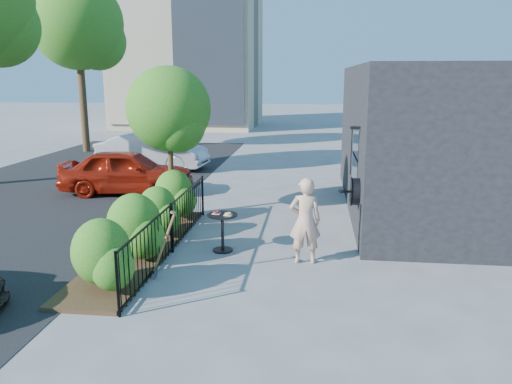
# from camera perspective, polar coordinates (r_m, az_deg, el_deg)

# --- Properties ---
(ground) EXTENTS (120.00, 120.00, 0.00)m
(ground) POSITION_cam_1_polar(r_m,az_deg,el_deg) (10.71, -1.71, -7.22)
(ground) COLOR gray
(ground) RESTS_ON ground
(shop_building) EXTENTS (6.22, 9.00, 4.00)m
(shop_building) POSITION_cam_1_polar(r_m,az_deg,el_deg) (15.08, 22.21, 5.57)
(shop_building) COLOR black
(shop_building) RESTS_ON ground
(fence) EXTENTS (0.05, 6.05, 1.10)m
(fence) POSITION_cam_1_polar(r_m,az_deg,el_deg) (10.85, -9.61, -4.02)
(fence) COLOR black
(fence) RESTS_ON ground
(planting_bed) EXTENTS (1.30, 6.00, 0.08)m
(planting_bed) POSITION_cam_1_polar(r_m,az_deg,el_deg) (11.22, -12.97, -6.39)
(planting_bed) COLOR #382616
(planting_bed) RESTS_ON ground
(shrubs) EXTENTS (1.10, 5.60, 1.24)m
(shrubs) POSITION_cam_1_polar(r_m,az_deg,el_deg) (11.08, -12.48, -3.03)
(shrubs) COLOR #286316
(shrubs) RESTS_ON ground
(patio_tree) EXTENTS (2.20, 2.20, 3.94)m
(patio_tree) POSITION_cam_1_polar(r_m,az_deg,el_deg) (13.27, -9.71, 8.77)
(patio_tree) COLOR #3F2B19
(patio_tree) RESTS_ON ground
(street) EXTENTS (9.00, 30.00, 0.01)m
(street) POSITION_cam_1_polar(r_m,az_deg,el_deg) (15.92, -25.76, -1.74)
(street) COLOR black
(street) RESTS_ON ground
(street_tree_far) EXTENTS (4.40, 4.40, 8.28)m
(street_tree_far) POSITION_cam_1_polar(r_m,az_deg,el_deg) (26.58, -19.63, 17.10)
(street_tree_far) COLOR #3F2B19
(street_tree_far) RESTS_ON ground
(cafe_table) EXTENTS (0.66, 0.66, 0.88)m
(cafe_table) POSITION_cam_1_polar(r_m,az_deg,el_deg) (10.81, -3.85, -3.86)
(cafe_table) COLOR black
(cafe_table) RESTS_ON ground
(woman) EXTENTS (0.69, 0.49, 1.77)m
(woman) POSITION_cam_1_polar(r_m,az_deg,el_deg) (10.08, 5.63, -3.30)
(woman) COLOR tan
(woman) RESTS_ON ground
(shovel) EXTENTS (0.49, 0.18, 1.35)m
(shovel) POSITION_cam_1_polar(r_m,az_deg,el_deg) (9.48, -10.59, -6.39)
(shovel) COLOR brown
(shovel) RESTS_ON ground
(car_red) EXTENTS (4.40, 2.19, 1.44)m
(car_red) POSITION_cam_1_polar(r_m,az_deg,el_deg) (16.66, -14.52, 2.29)
(car_red) COLOR #A51E0D
(car_red) RESTS_ON ground
(car_silver) EXTENTS (4.64, 2.02, 1.49)m
(car_silver) POSITION_cam_1_polar(r_m,az_deg,el_deg) (20.91, -11.76, 4.62)
(car_silver) COLOR #B5B5BA
(car_silver) RESTS_ON ground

